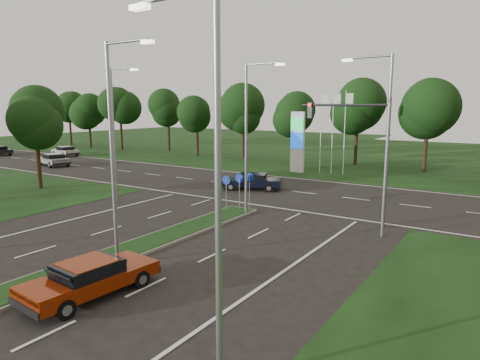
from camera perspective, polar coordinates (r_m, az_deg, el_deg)
The scene contains 17 objects.
verge_far at distance 62.47m, azimuth 19.79°, elevation 3.25°, with size 160.00×50.00×0.02m, color black.
cross_road at distance 33.43m, azimuth 7.02°, elevation -1.52°, with size 160.00×12.00×0.02m, color black.
median_kerb at distance 18.44m, azimuth -22.46°, elevation -11.54°, with size 2.00×26.00×0.12m, color slate.
streetlight_median_near at distance 17.71m, azimuth -16.34°, elevation 4.68°, with size 2.53×0.22×9.00m.
streetlight_median_far at distance 25.34m, azimuth 1.20°, elevation 6.52°, with size 2.53×0.22×9.00m.
streetlight_left_far at distance 29.95m, azimuth -16.28°, elevation 6.64°, with size 2.53×0.22×9.00m.
streetlight_right_far at distance 22.21m, azimuth 18.58°, elevation 5.54°, with size 2.53×0.22×9.00m.
streetlight_right_near at distance 9.45m, azimuth -3.94°, elevation 0.85°, with size 2.53×0.22×9.00m.
traffic_signal at distance 24.60m, azimuth 16.10°, elevation 5.04°, with size 5.10×0.42×7.00m.
median_signs at distance 26.62m, azimuth -0.19°, elevation -0.62°, with size 1.16×1.76×2.38m.
gas_pylon at distance 42.71m, azimuth 7.97°, elevation 5.25°, with size 5.80×1.26×8.00m.
tree_left_far at distance 37.71m, azimuth -26.07°, elevation 8.19°, with size 5.20×5.20×8.86m.
treeline_far at distance 47.57m, azimuth 16.01°, elevation 9.81°, with size 6.00×6.00×9.90m.
red_sedan at distance 16.08m, azimuth -19.36°, elevation -12.12°, with size 2.23×4.77×1.28m.
navy_sedan at distance 33.84m, azimuth 1.57°, elevation -0.13°, with size 5.04×3.59×1.28m.
far_car_a at distance 51.51m, azimuth -23.61°, elevation 2.53°, with size 5.05×3.06×1.36m.
far_car_b at distance 61.29m, azimuth -22.26°, elevation 3.62°, with size 4.66×2.66×1.27m.
Camera 1 is at (14.46, -5.42, 6.55)m, focal length 32.00 mm.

